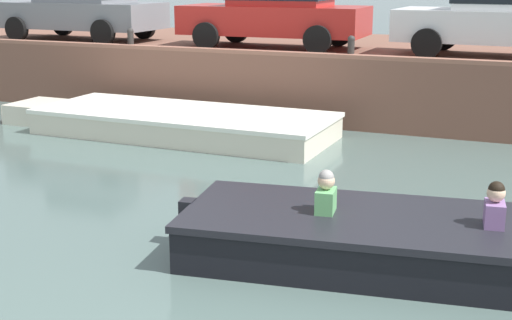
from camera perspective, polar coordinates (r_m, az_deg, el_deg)
The scene contains 10 objects.
ground_plane at distance 9.15m, azimuth 5.91°, elevation -5.22°, with size 400.00×400.00×0.00m, color #4C605B.
far_quay_wall at distance 17.14m, azimuth 14.21°, elevation 6.32°, with size 60.00×6.00×1.45m, color brown.
far_wall_coping at distance 14.22m, azimuth 12.67°, elevation 7.87°, with size 60.00×0.24×0.08m, color #925F4C.
boat_moored_west_cream at distance 14.20m, azimuth -6.79°, elevation 3.02°, with size 7.02×2.38×0.49m.
motorboat_passing at distance 7.96m, azimuth 14.56°, elevation -6.62°, with size 6.28×2.45×1.03m.
car_leftmost_grey at distance 18.85m, azimuth -13.74°, elevation 11.89°, with size 4.21×2.05×1.54m.
car_left_inner_red at distance 16.35m, azimuth 1.66°, elevation 11.91°, with size 4.19×1.97×1.54m.
car_centre_white at distance 15.32m, azimuth 19.21°, elevation 10.92°, with size 4.13×2.05×1.54m.
mooring_bollard_west at distance 16.68m, azimuth -10.01°, elevation 9.66°, with size 0.15×0.15×0.45m.
mooring_bollard_mid at distance 14.61m, azimuth 7.62°, elevation 9.05°, with size 0.15×0.15×0.45m.
Camera 1 is at (2.38, -2.73, 3.12)m, focal length 50.00 mm.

